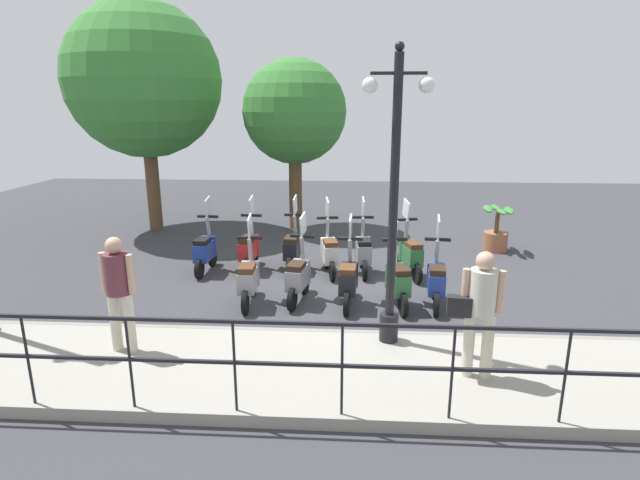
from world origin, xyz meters
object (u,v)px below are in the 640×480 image
(pedestrian_distant, at_px, (118,286))
(scooter_near_4, at_px, (249,278))
(scooter_far_1, at_px, (363,251))
(scooter_near_1, at_px, (397,280))
(scooter_far_4, at_px, (249,248))
(scooter_near_0, at_px, (436,280))
(scooter_far_0, at_px, (410,254))
(potted_palm, at_px, (496,232))
(scooter_far_5, at_px, (205,250))
(pedestrian_with_bag, at_px, (480,305))
(scooter_near_3, at_px, (298,276))
(tree_large, at_px, (144,80))
(tree_distant, at_px, (295,113))
(scooter_far_2, at_px, (329,252))
(lamp_post_near, at_px, (393,220))
(scooter_far_3, at_px, (293,248))
(scooter_near_2, at_px, (348,279))

(pedestrian_distant, height_order, scooter_near_4, pedestrian_distant)
(scooter_far_1, bearing_deg, pedestrian_distant, 136.26)
(scooter_near_1, height_order, scooter_far_4, same)
(scooter_near_0, height_order, scooter_near_1, same)
(scooter_far_0, bearing_deg, scooter_near_4, 104.71)
(potted_palm, xyz_separation_m, scooter_near_1, (-3.63, 2.66, 0.04))
(pedestrian_distant, distance_m, scooter_near_4, 2.50)
(scooter_far_0, distance_m, scooter_far_5, 4.20)
(pedestrian_with_bag, bearing_deg, pedestrian_distant, 92.69)
(pedestrian_distant, xyz_separation_m, scooter_near_3, (2.23, -2.14, -0.60))
(tree_large, height_order, potted_palm, tree_large)
(scooter_far_4, bearing_deg, scooter_far_0, -89.80)
(pedestrian_with_bag, distance_m, potted_palm, 6.45)
(tree_distant, height_order, scooter_far_2, tree_distant)
(tree_large, bearing_deg, scooter_near_1, -129.75)
(tree_large, relative_size, scooter_near_4, 3.90)
(scooter_near_0, relative_size, scooter_near_1, 1.00)
(tree_large, relative_size, scooter_near_0, 3.90)
(lamp_post_near, height_order, scooter_near_4, lamp_post_near)
(tree_large, height_order, scooter_near_0, tree_large)
(scooter_far_1, distance_m, scooter_far_2, 0.70)
(tree_large, bearing_deg, scooter_far_1, -121.14)
(tree_distant, bearing_deg, scooter_far_1, -154.89)
(scooter_near_0, xyz_separation_m, scooter_near_1, (-0.05, 0.66, 0.00))
(potted_palm, height_order, scooter_near_1, scooter_near_1)
(pedestrian_distant, xyz_separation_m, scooter_far_3, (3.99, -1.84, -0.60))
(scooter_near_2, distance_m, scooter_near_4, 1.72)
(scooter_far_3, bearing_deg, scooter_near_4, 168.29)
(scooter_far_5, bearing_deg, tree_distant, -17.05)
(scooter_near_1, height_order, scooter_far_0, same)
(scooter_far_0, relative_size, scooter_far_1, 1.00)
(scooter_near_0, relative_size, scooter_far_2, 1.00)
(lamp_post_near, relative_size, scooter_far_4, 2.58)
(tree_distant, distance_m, scooter_far_2, 4.92)
(potted_palm, relative_size, scooter_near_3, 0.69)
(pedestrian_with_bag, xyz_separation_m, tree_distant, (8.10, 3.07, 2.10))
(pedestrian_distant, height_order, scooter_far_5, pedestrian_distant)
(scooter_far_4, bearing_deg, scooter_near_2, -127.19)
(pedestrian_with_bag, relative_size, scooter_far_1, 1.03)
(lamp_post_near, xyz_separation_m, scooter_near_3, (1.71, 1.45, -1.41))
(pedestrian_distant, bearing_deg, potted_palm, 141.59)
(tree_distant, relative_size, scooter_far_5, 2.99)
(lamp_post_near, relative_size, scooter_far_0, 2.58)
(lamp_post_near, xyz_separation_m, pedestrian_with_bag, (-0.90, -0.98, -0.82))
(tree_large, height_order, scooter_near_1, tree_large)
(scooter_near_4, height_order, scooter_far_2, same)
(tree_large, relative_size, scooter_far_0, 3.90)
(scooter_near_0, distance_m, scooter_near_4, 3.22)
(pedestrian_distant, xyz_separation_m, scooter_near_2, (2.11, -3.01, -0.60))
(lamp_post_near, bearing_deg, pedestrian_distant, 98.27)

